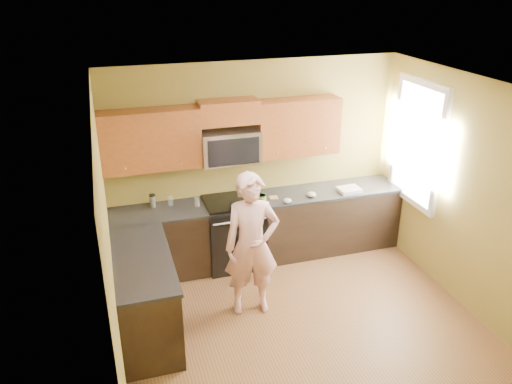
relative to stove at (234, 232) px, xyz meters
name	(u,v)px	position (x,y,z in m)	size (l,w,h in m)	color
floor	(307,332)	(0.40, -1.68, -0.47)	(4.00, 4.00, 0.00)	brown
ceiling	(319,94)	(0.40, -1.68, 2.23)	(4.00, 4.00, 0.00)	white
wall_back	(255,161)	(0.40, 0.32, 0.88)	(4.00, 4.00, 0.00)	olive
wall_front	(428,355)	(0.40, -3.67, 0.88)	(4.00, 4.00, 0.00)	olive
wall_left	(110,255)	(-1.60, -1.68, 0.88)	(4.00, 4.00, 0.00)	olive
wall_right	(477,201)	(2.40, -1.68, 0.88)	(4.00, 4.00, 0.00)	olive
cabinet_back_run	(261,230)	(0.40, 0.02, -0.03)	(4.00, 0.60, 0.88)	black
cabinet_left_run	(145,295)	(-1.30, -1.08, -0.03)	(0.60, 1.60, 0.88)	black
countertop_back	(262,200)	(0.40, 0.01, 0.43)	(4.00, 0.62, 0.04)	black
countertop_left	(142,259)	(-1.29, -1.08, 0.43)	(0.62, 1.60, 0.04)	black
stove	(234,232)	(0.00, 0.00, 0.00)	(0.76, 0.65, 0.95)	black
microwave	(230,161)	(0.00, 0.12, 0.97)	(0.76, 0.40, 0.42)	silver
upper_cab_left	(153,169)	(-0.99, 0.16, 0.97)	(1.22, 0.33, 0.75)	brown
upper_cab_right	(297,154)	(0.94, 0.16, 0.97)	(1.12, 0.33, 0.75)	brown
upper_cab_over_mw	(228,112)	(0.00, 0.16, 1.62)	(0.76, 0.33, 0.30)	brown
window	(418,144)	(2.38, -0.48, 1.17)	(0.06, 1.06, 1.66)	white
woman	(252,245)	(-0.06, -1.07, 0.39)	(0.63, 0.42, 1.73)	pink
frying_pan	(239,208)	(0.01, -0.26, 0.47)	(0.24, 0.42, 0.05)	black
butter_tub	(262,200)	(0.39, -0.03, 0.45)	(0.11, 0.11, 0.08)	#FFE543
toast_slice	(274,198)	(0.56, -0.03, 0.45)	(0.11, 0.11, 0.01)	#B27F47
napkin_a	(287,201)	(0.68, -0.23, 0.48)	(0.11, 0.12, 0.06)	silver
napkin_b	(312,194)	(1.06, -0.14, 0.48)	(0.12, 0.13, 0.07)	silver
dish_towel	(349,190)	(1.63, -0.12, 0.47)	(0.30, 0.24, 0.05)	white
travel_mug	(153,207)	(-1.03, 0.17, 0.45)	(0.08, 0.08, 0.17)	silver
glass_b	(170,201)	(-0.80, 0.16, 0.51)	(0.07, 0.07, 0.12)	silver
glass_c	(197,202)	(-0.48, 0.02, 0.51)	(0.07, 0.07, 0.12)	silver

